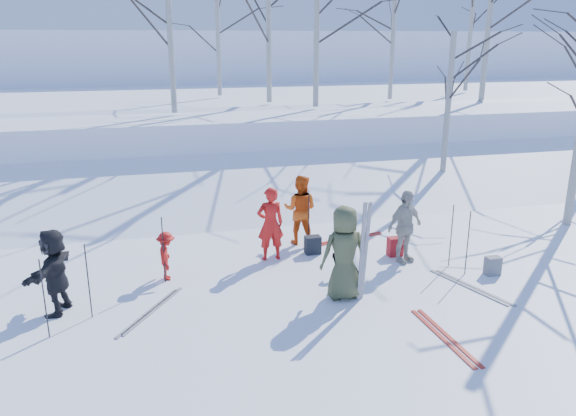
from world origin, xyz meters
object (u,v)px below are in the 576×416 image
object	(u,v)px
skier_red_north	(270,224)
backpack_grey	(493,266)
backpack_dark	(313,245)
skier_cream_east	(405,227)
skier_redor_behind	(300,210)
backpack_red	(395,246)
skier_olive_center	(344,253)
skier_grey_west	(55,271)
skier_red_seated	(167,256)
dog	(345,267)

from	to	relation	value
skier_red_north	backpack_grey	xyz separation A→B (m)	(4.16, -1.94, -0.61)
backpack_dark	skier_cream_east	bearing A→B (deg)	-28.21
skier_red_north	skier_cream_east	xyz separation A→B (m)	(2.72, -0.84, -0.02)
skier_redor_behind	backpack_red	world-z (taller)	skier_redor_behind
skier_red_north	backpack_red	bearing A→B (deg)	167.48
skier_olive_center	skier_grey_west	distance (m)	5.06
skier_red_north	backpack_dark	size ratio (longest dim) A/B	4.02
skier_olive_center	backpack_red	xyz separation A→B (m)	(1.82, 1.68, -0.67)
skier_redor_behind	skier_cream_east	size ratio (longest dim) A/B	1.03
skier_cream_east	backpack_dark	xyz separation A→B (m)	(-1.74, 0.93, -0.59)
skier_red_seated	skier_cream_east	size ratio (longest dim) A/B	0.62
skier_grey_west	skier_olive_center	bearing A→B (deg)	101.36
skier_red_north	skier_redor_behind	xyz separation A→B (m)	(0.89, 0.81, 0.01)
backpack_red	skier_olive_center	bearing A→B (deg)	-137.21
dog	backpack_dark	distance (m)	1.47
skier_grey_west	backpack_dark	world-z (taller)	skier_grey_west
skier_red_north	skier_red_seated	distance (m)	2.30
skier_red_seated	backpack_red	world-z (taller)	skier_red_seated
skier_redor_behind	skier_cream_east	xyz separation A→B (m)	(1.83, -1.65, -0.02)
skier_olive_center	skier_red_north	distance (m)	2.34
skier_grey_west	backpack_dark	bearing A→B (deg)	126.26
skier_cream_east	backpack_dark	size ratio (longest dim) A/B	3.94
skier_olive_center	backpack_grey	distance (m)	3.36
dog	skier_redor_behind	bearing A→B (deg)	-136.44
backpack_dark	skier_red_north	bearing A→B (deg)	-174.80
skier_red_north	backpack_dark	distance (m)	1.15
skier_cream_east	backpack_red	xyz separation A→B (m)	(-0.02, 0.36, -0.58)
skier_olive_center	backpack_grey	xyz separation A→B (m)	(3.28, 0.22, -0.69)
skier_redor_behind	backpack_dark	bearing A→B (deg)	124.43
skier_grey_west	dog	xyz separation A→B (m)	(5.34, 0.10, -0.52)
skier_red_seated	skier_redor_behind	bearing A→B (deg)	-63.45
skier_grey_west	skier_redor_behind	bearing A→B (deg)	133.72
skier_redor_behind	backpack_grey	size ratio (longest dim) A/B	4.27
skier_red_north	skier_grey_west	bearing A→B (deg)	17.21
skier_olive_center	skier_redor_behind	size ratio (longest dim) A/B	1.08
skier_redor_behind	backpack_grey	xyz separation A→B (m)	(3.27, -2.75, -0.62)
backpack_red	backpack_dark	xyz separation A→B (m)	(-1.72, 0.57, -0.01)
dog	backpack_grey	world-z (taller)	dog
backpack_grey	skier_grey_west	bearing A→B (deg)	176.71
backpack_red	skier_red_north	bearing A→B (deg)	169.81
skier_redor_behind	skier_grey_west	bearing A→B (deg)	51.82
skier_red_seated	backpack_dark	bearing A→B (deg)	-75.84
skier_grey_west	skier_red_seated	bearing A→B (deg)	135.68
backpack_red	backpack_grey	bearing A→B (deg)	-44.84
skier_grey_west	backpack_grey	xyz separation A→B (m)	(8.29, -0.48, -0.57)
skier_olive_center	dog	bearing A→B (deg)	-113.83
skier_redor_behind	backpack_grey	bearing A→B (deg)	167.35
skier_olive_center	skier_red_seated	size ratio (longest dim) A/B	1.79
skier_redor_behind	skier_cream_east	distance (m)	2.46
skier_grey_west	backpack_red	distance (m)	6.92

